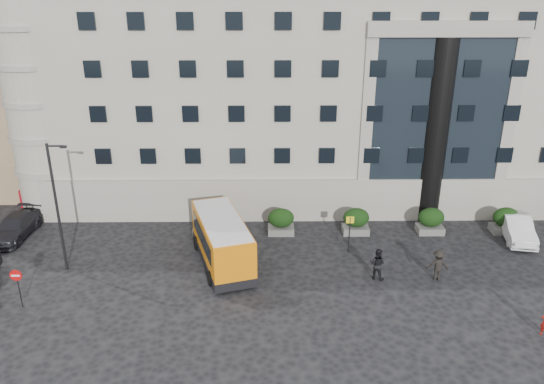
{
  "coord_description": "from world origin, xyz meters",
  "views": [
    {
      "loc": [
        0.23,
        -25.38,
        16.46
      ],
      "look_at": [
        0.53,
        3.09,
        5.0
      ],
      "focal_mm": 35.0,
      "sensor_mm": 36.0,
      "label": 1
    }
  ],
  "objects_px": {
    "hedge_d": "(431,220)",
    "pedestrian_b": "(377,264)",
    "red_truck": "(42,185)",
    "parked_car_d": "(124,186)",
    "bus_stop_sign": "(350,228)",
    "hedge_b": "(281,221)",
    "minibus": "(222,239)",
    "white_taxi": "(517,228)",
    "street_lamp": "(57,203)",
    "hedge_e": "(506,220)",
    "pedestrian_c": "(438,265)",
    "hedge_c": "(356,221)",
    "hedge_a": "(206,221)",
    "parked_car_c": "(15,227)",
    "no_entry_sign": "(17,281)"
  },
  "relations": [
    {
      "from": "parked_car_c",
      "to": "white_taxi",
      "type": "relative_size",
      "value": 1.05
    },
    {
      "from": "minibus",
      "to": "parked_car_c",
      "type": "distance_m",
      "value": 14.99
    },
    {
      "from": "minibus",
      "to": "parked_car_d",
      "type": "distance_m",
      "value": 14.71
    },
    {
      "from": "hedge_a",
      "to": "parked_car_d",
      "type": "xyz_separation_m",
      "value": [
        -7.5,
        7.48,
        -0.26
      ]
    },
    {
      "from": "hedge_b",
      "to": "minibus",
      "type": "xyz_separation_m",
      "value": [
        -3.73,
        -4.14,
        0.72
      ]
    },
    {
      "from": "pedestrian_c",
      "to": "pedestrian_b",
      "type": "bearing_deg",
      "value": 2.26
    },
    {
      "from": "red_truck",
      "to": "white_taxi",
      "type": "height_order",
      "value": "red_truck"
    },
    {
      "from": "hedge_c",
      "to": "parked_car_c",
      "type": "bearing_deg",
      "value": -179.24
    },
    {
      "from": "parked_car_d",
      "to": "pedestrian_b",
      "type": "height_order",
      "value": "pedestrian_b"
    },
    {
      "from": "hedge_b",
      "to": "white_taxi",
      "type": "relative_size",
      "value": 0.38
    },
    {
      "from": "street_lamp",
      "to": "parked_car_c",
      "type": "relative_size",
      "value": 1.58
    },
    {
      "from": "no_entry_sign",
      "to": "parked_car_c",
      "type": "bearing_deg",
      "value": 115.12
    },
    {
      "from": "bus_stop_sign",
      "to": "hedge_e",
      "type": "bearing_deg",
      "value": 13.92
    },
    {
      "from": "hedge_b",
      "to": "hedge_c",
      "type": "xyz_separation_m",
      "value": [
        5.2,
        0.0,
        0.0
      ]
    },
    {
      "from": "street_lamp",
      "to": "bus_stop_sign",
      "type": "xyz_separation_m",
      "value": [
        17.44,
        2.0,
        -2.64
      ]
    },
    {
      "from": "street_lamp",
      "to": "hedge_d",
      "type": "bearing_deg",
      "value": 11.53
    },
    {
      "from": "hedge_d",
      "to": "pedestrian_b",
      "type": "height_order",
      "value": "pedestrian_b"
    },
    {
      "from": "street_lamp",
      "to": "parked_car_c",
      "type": "distance_m",
      "value": 7.68
    },
    {
      "from": "no_entry_sign",
      "to": "minibus",
      "type": "bearing_deg",
      "value": 24.17
    },
    {
      "from": "bus_stop_sign",
      "to": "parked_car_c",
      "type": "distance_m",
      "value": 22.66
    },
    {
      "from": "hedge_c",
      "to": "white_taxi",
      "type": "relative_size",
      "value": 0.38
    },
    {
      "from": "red_truck",
      "to": "parked_car_d",
      "type": "height_order",
      "value": "red_truck"
    },
    {
      "from": "hedge_c",
      "to": "white_taxi",
      "type": "distance_m",
      "value": 10.84
    },
    {
      "from": "parked_car_c",
      "to": "pedestrian_b",
      "type": "height_order",
      "value": "pedestrian_b"
    },
    {
      "from": "hedge_e",
      "to": "white_taxi",
      "type": "xyz_separation_m",
      "value": [
        0.4,
        -0.95,
        -0.14
      ]
    },
    {
      "from": "white_taxi",
      "to": "hedge_a",
      "type": "bearing_deg",
      "value": -172.14
    },
    {
      "from": "hedge_b",
      "to": "hedge_d",
      "type": "distance_m",
      "value": 10.4
    },
    {
      "from": "hedge_a",
      "to": "no_entry_sign",
      "type": "distance_m",
      "value": 12.64
    },
    {
      "from": "bus_stop_sign",
      "to": "pedestrian_b",
      "type": "bearing_deg",
      "value": -69.91
    },
    {
      "from": "white_taxi",
      "to": "pedestrian_b",
      "type": "distance_m",
      "value": 11.68
    },
    {
      "from": "hedge_c",
      "to": "pedestrian_c",
      "type": "distance_m",
      "value": 7.28
    },
    {
      "from": "hedge_c",
      "to": "hedge_d",
      "type": "xyz_separation_m",
      "value": [
        5.2,
        0.0,
        0.0
      ]
    },
    {
      "from": "hedge_e",
      "to": "red_truck",
      "type": "height_order",
      "value": "red_truck"
    },
    {
      "from": "street_lamp",
      "to": "parked_car_d",
      "type": "height_order",
      "value": "street_lamp"
    },
    {
      "from": "hedge_d",
      "to": "bus_stop_sign",
      "type": "bearing_deg",
      "value": -155.34
    },
    {
      "from": "hedge_d",
      "to": "red_truck",
      "type": "xyz_separation_m",
      "value": [
        -29.15,
        6.11,
        0.4
      ]
    },
    {
      "from": "hedge_b",
      "to": "hedge_e",
      "type": "xyz_separation_m",
      "value": [
        15.6,
        0.0,
        0.0
      ]
    },
    {
      "from": "parked_car_d",
      "to": "hedge_b",
      "type": "bearing_deg",
      "value": -30.68
    },
    {
      "from": "street_lamp",
      "to": "minibus",
      "type": "xyz_separation_m",
      "value": [
        9.41,
        0.66,
        -2.72
      ]
    },
    {
      "from": "street_lamp",
      "to": "pedestrian_b",
      "type": "height_order",
      "value": "street_lamp"
    },
    {
      "from": "minibus",
      "to": "pedestrian_b",
      "type": "xyz_separation_m",
      "value": [
        9.22,
        -1.92,
        -0.68
      ]
    },
    {
      "from": "parked_car_c",
      "to": "hedge_a",
      "type": "bearing_deg",
      "value": 4.05
    },
    {
      "from": "pedestrian_b",
      "to": "parked_car_d",
      "type": "bearing_deg",
      "value": -7.16
    },
    {
      "from": "street_lamp",
      "to": "no_entry_sign",
      "type": "xyz_separation_m",
      "value": [
        -1.06,
        -4.04,
        -2.72
      ]
    },
    {
      "from": "pedestrian_c",
      "to": "street_lamp",
      "type": "bearing_deg",
      "value": 0.93
    },
    {
      "from": "bus_stop_sign",
      "to": "parked_car_c",
      "type": "relative_size",
      "value": 0.5
    },
    {
      "from": "hedge_e",
      "to": "minibus",
      "type": "distance_m",
      "value": 19.78
    },
    {
      "from": "hedge_b",
      "to": "white_taxi",
      "type": "bearing_deg",
      "value": -3.41
    },
    {
      "from": "street_lamp",
      "to": "no_entry_sign",
      "type": "relative_size",
      "value": 3.45
    },
    {
      "from": "hedge_d",
      "to": "hedge_e",
      "type": "height_order",
      "value": "same"
    }
  ]
}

